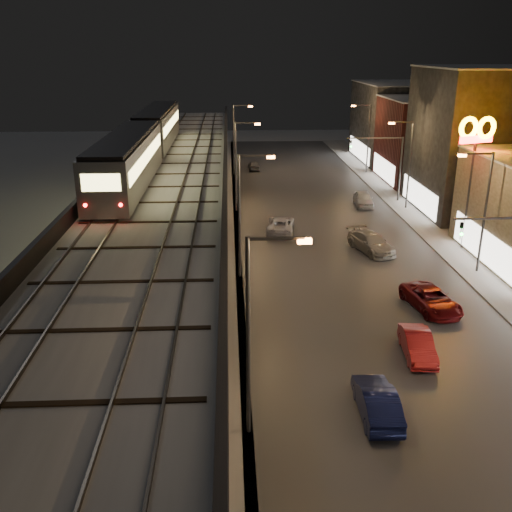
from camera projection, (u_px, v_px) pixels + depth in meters
name	position (u px, v px, depth m)	size (l,w,h in m)	color
road_surface	(340.00, 256.00, 45.88)	(17.00, 120.00, 0.06)	#46474D
sidewalk_right	(462.00, 253.00, 46.32)	(4.00, 120.00, 0.14)	#9FA1A8
under_viaduct_pavement	(172.00, 259.00, 45.27)	(11.00, 120.00, 0.06)	#9FA1A8
elevated_viaduct	(164.00, 200.00, 40.39)	(9.00, 100.00, 6.30)	black
viaduct_trackbed	(164.00, 189.00, 40.25)	(8.40, 100.00, 0.32)	#B2B7C1
viaduct_parapet_streetside	(225.00, 182.00, 40.31)	(0.30, 100.00, 1.10)	black
viaduct_parapet_far	(101.00, 183.00, 39.92)	(0.30, 100.00, 1.10)	black
building_d	(485.00, 141.00, 56.40)	(12.20, 13.20, 14.16)	#2A2A2C
building_e	(434.00, 140.00, 70.22)	(12.20, 12.20, 10.16)	#4D1F1E
building_f	(402.00, 122.00, 83.18)	(12.20, 16.20, 11.16)	#333334
streetlight_left_1	(255.00, 325.00, 23.10)	(2.57, 0.28, 9.00)	#38383A
streetlight_left_2	(243.00, 208.00, 39.98)	(2.57, 0.28, 9.00)	#38383A
streetlight_right_2	(482.00, 205.00, 40.76)	(2.56, 0.28, 9.00)	#38383A
streetlight_left_3	(238.00, 160.00, 56.87)	(2.57, 0.28, 9.00)	#38383A
streetlight_right_3	(408.00, 159.00, 57.64)	(2.56, 0.28, 9.00)	#38383A
streetlight_left_4	(236.00, 135.00, 73.76)	(2.57, 0.28, 9.00)	#38383A
streetlight_right_4	(367.00, 134.00, 74.53)	(2.56, 0.28, 9.00)	#38383A
traffic_light_rig_b	(390.00, 161.00, 60.67)	(6.10, 0.34, 7.00)	#38383A
subway_train	(145.00, 140.00, 48.67)	(2.94, 36.17, 3.51)	gray
car_near_white	(377.00, 402.00, 25.72)	(1.55, 4.46, 1.47)	#0C113C
car_mid_silver	(281.00, 225.00, 51.58)	(2.30, 4.99, 1.39)	silver
car_far_white	(254.00, 166.00, 77.98)	(1.47, 3.66, 1.25)	slate
car_onc_silver	(417.00, 346.00, 30.73)	(1.43, 4.10, 1.35)	maroon
car_onc_dark	(431.00, 300.00, 36.25)	(2.32, 5.02, 1.40)	maroon
car_onc_white	(371.00, 243.00, 46.63)	(2.13, 5.24, 1.52)	#A4A4A4
car_onc_red	(363.00, 199.00, 60.13)	(1.79, 4.44, 1.51)	silver
sign_mcdonalds	(476.00, 141.00, 44.58)	(3.20, 0.93, 10.83)	#38383A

